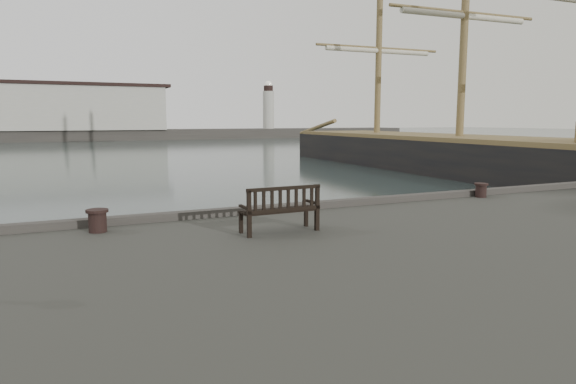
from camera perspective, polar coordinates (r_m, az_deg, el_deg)
name	(u,v)px	position (r m, az deg, el deg)	size (l,w,h in m)	color
ground	(280,268)	(13.73, -0.86, -8.44)	(400.00, 400.00, 0.00)	black
breakwater	(54,118)	(104.04, -24.57, 7.53)	(140.00, 9.50, 12.20)	#383530
bench	(280,218)	(10.72, -0.92, -2.87)	(1.67, 0.62, 0.95)	black
bollard_left	(97,221)	(11.45, -20.41, -3.01)	(0.46, 0.46, 0.48)	black
bollard_right	(481,190)	(16.62, 20.65, 0.19)	(0.41, 0.41, 0.43)	black
tall_ship_main	(458,162)	(40.48, 18.38, 3.19)	(9.40, 40.41, 30.12)	black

